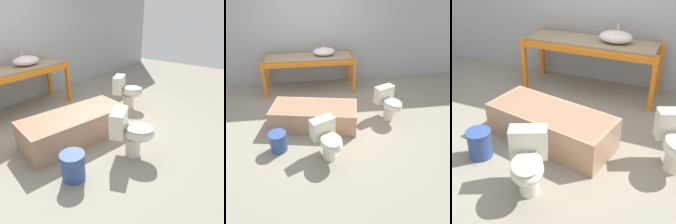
# 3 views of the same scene
# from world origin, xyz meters

# --- Properties ---
(ground_plane) EXTENTS (12.00, 12.00, 0.00)m
(ground_plane) POSITION_xyz_m (0.00, 0.00, 0.00)
(ground_plane) COLOR gray
(warehouse_wall_rear) EXTENTS (10.80, 0.08, 3.20)m
(warehouse_wall_rear) POSITION_xyz_m (0.00, 1.82, 1.60)
(warehouse_wall_rear) COLOR #9EA0A3
(warehouse_wall_rear) RESTS_ON ground_plane
(shelving_rack) EXTENTS (2.17, 0.71, 0.86)m
(shelving_rack) POSITION_xyz_m (-0.08, 1.31, 0.74)
(shelving_rack) COLOR orange
(shelving_rack) RESTS_ON ground_plane
(sink_basin) EXTENTS (0.51, 0.38, 0.26)m
(sink_basin) POSITION_xyz_m (0.29, 1.34, 0.95)
(sink_basin) COLOR silver
(sink_basin) RESTS_ON shelving_rack
(bathtub_main) EXTENTS (1.70, 0.97, 0.43)m
(bathtub_main) POSITION_xyz_m (-0.05, -0.27, 0.25)
(bathtub_main) COLOR tan
(bathtub_main) RESTS_ON ground_plane
(toilet_near) EXTENTS (0.54, 0.66, 0.65)m
(toilet_near) POSITION_xyz_m (1.42, -0.22, 0.36)
(toilet_near) COLOR silver
(toilet_near) RESTS_ON ground_plane
(toilet_far) EXTENTS (0.55, 0.66, 0.65)m
(toilet_far) POSITION_xyz_m (0.12, -1.16, 0.36)
(toilet_far) COLOR silver
(toilet_far) RESTS_ON ground_plane
(bucket_white) EXTENTS (0.29, 0.29, 0.34)m
(bucket_white) POSITION_xyz_m (-0.69, -0.88, 0.18)
(bucket_white) COLOR #334C8C
(bucket_white) RESTS_ON ground_plane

